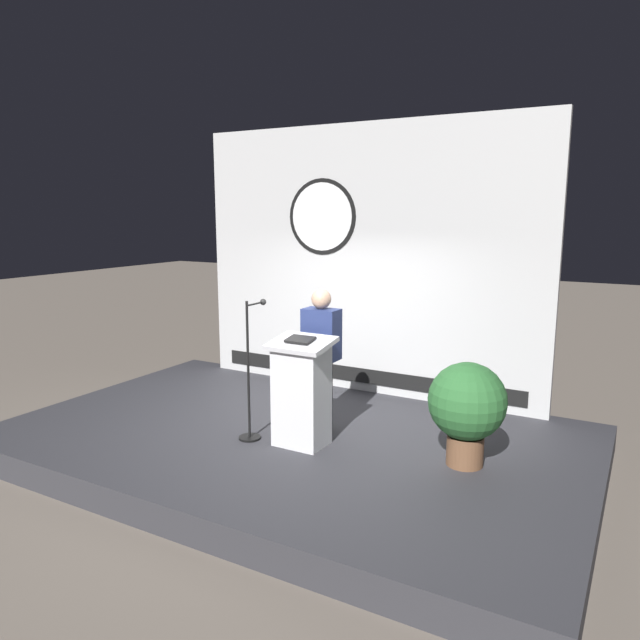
{
  "coord_description": "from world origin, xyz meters",
  "views": [
    {
      "loc": [
        3.38,
        -5.39,
        2.75
      ],
      "look_at": [
        0.28,
        0.14,
        1.59
      ],
      "focal_mm": 33.2,
      "sensor_mm": 36.0,
      "label": 1
    }
  ],
  "objects_px": {
    "podium": "(301,392)",
    "speaker_person": "(321,359)",
    "potted_plant": "(467,405)",
    "microphone_stand": "(251,391)"
  },
  "relations": [
    {
      "from": "podium",
      "to": "potted_plant",
      "type": "relative_size",
      "value": 1.14
    },
    {
      "from": "potted_plant",
      "to": "podium",
      "type": "bearing_deg",
      "value": -168.47
    },
    {
      "from": "speaker_person",
      "to": "potted_plant",
      "type": "xyz_separation_m",
      "value": [
        1.69,
        -0.14,
        -0.22
      ]
    },
    {
      "from": "speaker_person",
      "to": "microphone_stand",
      "type": "xyz_separation_m",
      "value": [
        -0.55,
        -0.59,
        -0.29
      ]
    },
    {
      "from": "podium",
      "to": "speaker_person",
      "type": "bearing_deg",
      "value": 93.39
    },
    {
      "from": "podium",
      "to": "speaker_person",
      "type": "height_order",
      "value": "speaker_person"
    },
    {
      "from": "potted_plant",
      "to": "speaker_person",
      "type": "bearing_deg",
      "value": 175.26
    },
    {
      "from": "podium",
      "to": "speaker_person",
      "type": "xyz_separation_m",
      "value": [
        -0.03,
        0.48,
        0.25
      ]
    },
    {
      "from": "podium",
      "to": "microphone_stand",
      "type": "relative_size",
      "value": 0.77
    },
    {
      "from": "microphone_stand",
      "to": "potted_plant",
      "type": "height_order",
      "value": "microphone_stand"
    }
  ]
}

